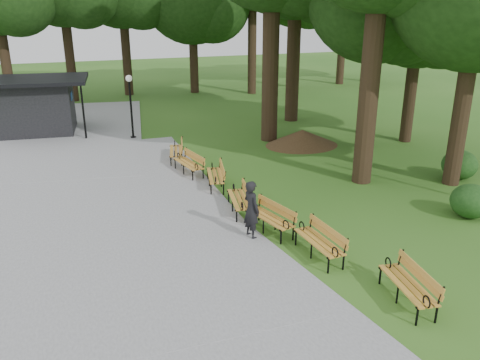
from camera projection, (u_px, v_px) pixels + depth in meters
name	position (u px, v px, depth m)	size (l,w,h in m)	color
ground	(250.00, 222.00, 14.99)	(100.00, 100.00, 0.00)	#2E5F1B
path	(105.00, 204.00, 16.22)	(12.00, 38.00, 0.06)	gray
person	(251.00, 210.00, 13.71)	(0.63, 0.41, 1.72)	black
kiosk	(37.00, 106.00, 25.03)	(4.55, 3.96, 2.85)	black
lamp_post	(130.00, 93.00, 23.66)	(0.32, 0.32, 3.14)	black
dirt_mound	(302.00, 138.00, 23.09)	(2.96, 2.96, 0.76)	#47301C
bench_0	(408.00, 285.00, 10.78)	(1.90, 0.64, 0.88)	gold
bench_1	(319.00, 242.00, 12.75)	(1.90, 0.64, 0.88)	gold
bench_2	(269.00, 218.00, 14.19)	(1.90, 0.64, 0.88)	gold
bench_3	(239.00, 200.00, 15.54)	(1.90, 0.64, 0.88)	gold
bench_4	(215.00, 176.00, 17.72)	(1.90, 0.64, 0.88)	gold
bench_5	(189.00, 164.00, 19.06)	(1.90, 0.64, 0.88)	gold
bench_6	(176.00, 151.00, 20.75)	(1.90, 0.64, 0.88)	gold
lawn_tree_5	(421.00, 6.00, 21.83)	(5.58, 5.58, 9.10)	black
shrub_0	(468.00, 217.00, 15.34)	(1.26, 1.26, 1.07)	#193D14
shrub_1	(457.00, 179.00, 18.74)	(1.32, 1.32, 1.12)	#193D14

